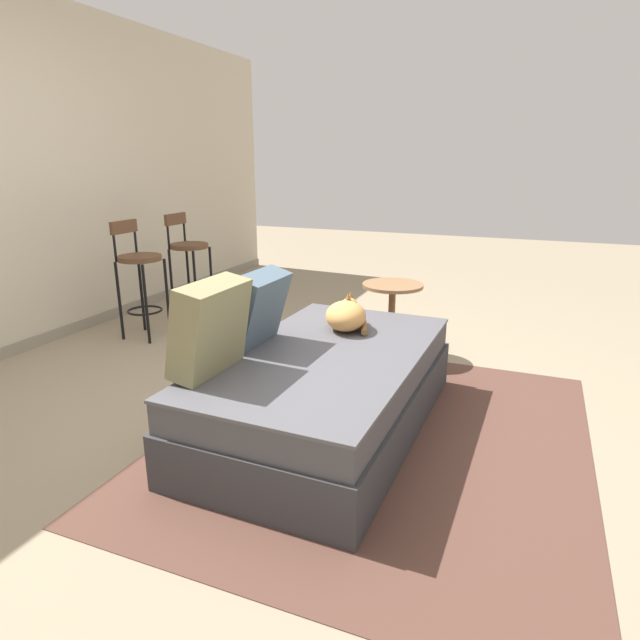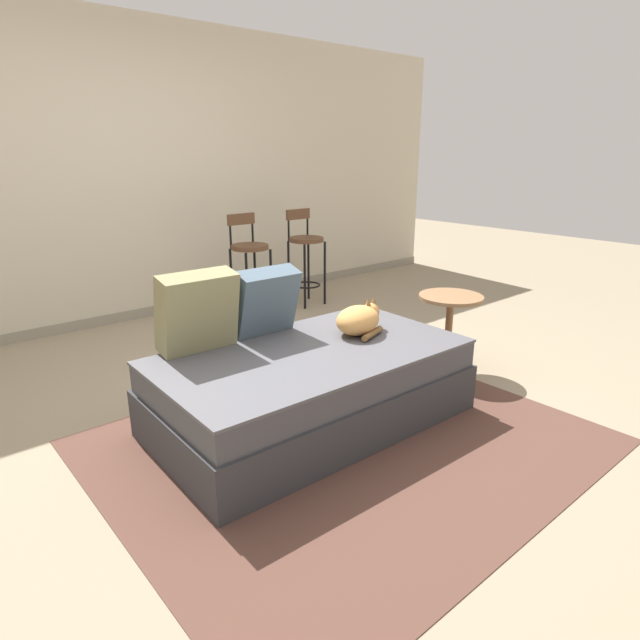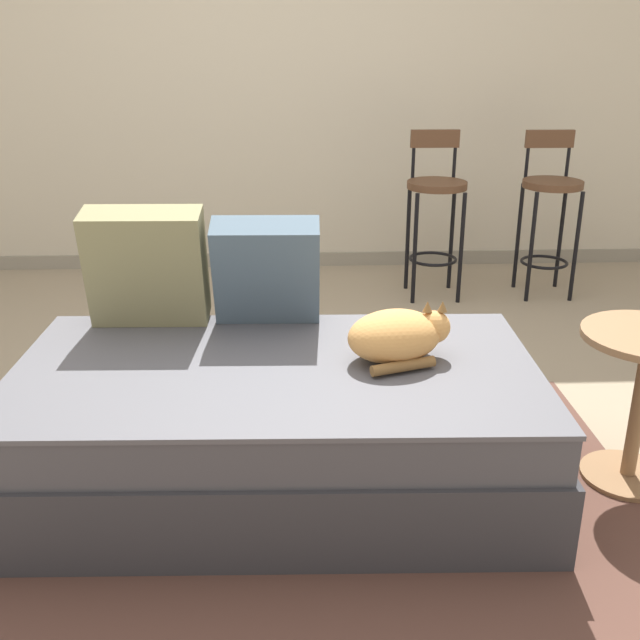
# 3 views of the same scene
# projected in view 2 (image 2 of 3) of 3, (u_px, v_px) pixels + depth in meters

# --- Properties ---
(ground_plane) EXTENTS (16.00, 16.00, 0.00)m
(ground_plane) POSITION_uv_depth(u_px,v_px,m) (271.00, 398.00, 3.39)
(ground_plane) COLOR gray
(ground_plane) RESTS_ON ground
(wall_back_panel) EXTENTS (8.00, 0.10, 2.60)m
(wall_back_panel) POSITION_uv_depth(u_px,v_px,m) (116.00, 175.00, 4.63)
(wall_back_panel) COLOR beige
(wall_back_panel) RESTS_ON ground
(wall_baseboard_trim) EXTENTS (8.00, 0.02, 0.09)m
(wall_baseboard_trim) POSITION_uv_depth(u_px,v_px,m) (134.00, 314.00, 4.97)
(wall_baseboard_trim) COLOR gray
(wall_baseboard_trim) RESTS_ON ground
(area_rug) EXTENTS (2.45, 2.08, 0.01)m
(area_rug) POSITION_uv_depth(u_px,v_px,m) (347.00, 441.00, 2.88)
(area_rug) COLOR brown
(area_rug) RESTS_ON ground
(couch) EXTENTS (1.77, 1.02, 0.44)m
(couch) POSITION_uv_depth(u_px,v_px,m) (311.00, 386.00, 3.03)
(couch) COLOR #353539
(couch) RESTS_ON ground
(throw_pillow_corner) EXTENTS (0.43, 0.24, 0.45)m
(throw_pillow_corner) POSITION_uv_depth(u_px,v_px,m) (197.00, 312.00, 2.90)
(throw_pillow_corner) COLOR #847F56
(throw_pillow_corner) RESTS_ON couch
(throw_pillow_middle) EXTENTS (0.39, 0.25, 0.41)m
(throw_pillow_middle) POSITION_uv_depth(u_px,v_px,m) (265.00, 301.00, 3.17)
(throw_pillow_middle) COLOR #4C6070
(throw_pillow_middle) RESTS_ON couch
(cat) EXTENTS (0.38, 0.33, 0.20)m
(cat) POSITION_uv_depth(u_px,v_px,m) (359.00, 320.00, 3.22)
(cat) COLOR tan
(cat) RESTS_ON couch
(bar_stool_near_window) EXTENTS (0.34, 0.34, 0.95)m
(bar_stool_near_window) POSITION_uv_depth(u_px,v_px,m) (249.00, 258.00, 4.91)
(bar_stool_near_window) COLOR black
(bar_stool_near_window) RESTS_ON ground
(bar_stool_by_doorway) EXTENTS (0.34, 0.34, 0.94)m
(bar_stool_by_doorway) POSITION_uv_depth(u_px,v_px,m) (306.00, 250.00, 5.33)
(bar_stool_by_doorway) COLOR black
(bar_stool_by_doorway) RESTS_ON ground
(side_table) EXTENTS (0.44, 0.44, 0.55)m
(side_table) POSITION_uv_depth(u_px,v_px,m) (449.00, 322.00, 3.73)
(side_table) COLOR olive
(side_table) RESTS_ON ground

